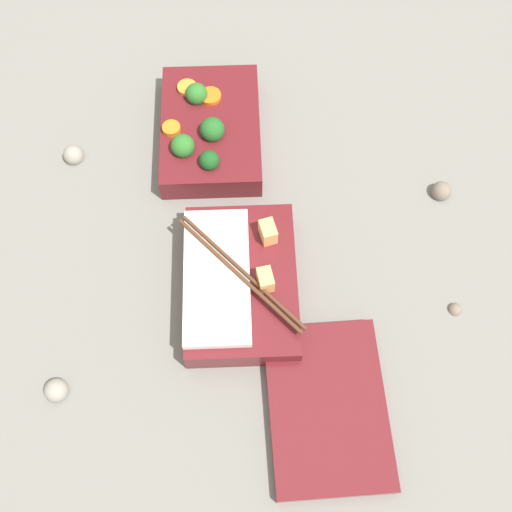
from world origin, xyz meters
TOP-DOWN VIEW (x-y plane):
  - ground_plane at (0.00, 0.00)m, footprint 3.00×3.00m
  - bento_tray_vegetable at (-0.11, -0.02)m, footprint 0.21×0.14m
  - bento_tray_rice at (0.13, 0.02)m, footprint 0.21×0.16m
  - bento_lid at (0.29, 0.12)m, footprint 0.21×0.15m
  - pebble_0 at (0.17, 0.30)m, footprint 0.02×0.02m
  - pebble_1 at (-0.09, -0.22)m, footprint 0.03×0.03m
  - pebble_2 at (0.26, -0.20)m, footprint 0.03×0.03m
  - pebble_3 at (-0.01, 0.31)m, footprint 0.03×0.03m

SIDE VIEW (x-z plane):
  - ground_plane at x=0.00m, z-range 0.00..0.00m
  - pebble_0 at x=0.17m, z-range 0.00..0.01m
  - pebble_3 at x=-0.01m, z-range -0.01..0.02m
  - pebble_2 at x=0.26m, z-range -0.01..0.02m
  - pebble_1 at x=-0.09m, z-range -0.01..0.02m
  - bento_lid at x=0.29m, z-range 0.00..0.02m
  - bento_tray_vegetable at x=-0.11m, z-range -0.01..0.06m
  - bento_tray_rice at x=0.13m, z-range -0.01..0.06m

